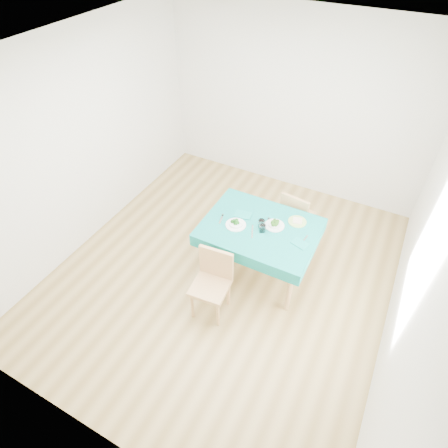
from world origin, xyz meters
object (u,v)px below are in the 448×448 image
at_px(chair_far, 298,213).
at_px(bowl_near, 236,223).
at_px(chair_near, 210,283).
at_px(table, 258,249).
at_px(side_plate, 297,222).
at_px(bowl_far, 275,224).

distance_m(chair_far, bowl_near, 1.06).
distance_m(chair_near, chair_far, 1.66).
relative_size(table, chair_near, 1.35).
bearing_deg(chair_near, bowl_near, 88.36).
bearing_deg(table, bowl_near, -158.16).
distance_m(chair_far, side_plate, 0.57).
distance_m(table, bowl_far, 0.45).
distance_m(table, side_plate, 0.60).
relative_size(chair_far, bowl_near, 3.96).
height_order(table, bowl_far, bowl_far).
xyz_separation_m(chair_near, bowl_near, (-0.04, 0.72, 0.30)).
distance_m(chair_near, bowl_far, 1.03).
xyz_separation_m(bowl_near, side_plate, (0.63, 0.39, -0.03)).
bearing_deg(bowl_far, chair_near, -111.80).
bearing_deg(chair_far, table, 80.91).
xyz_separation_m(chair_near, bowl_far, (0.37, 0.92, 0.30)).
xyz_separation_m(bowl_near, bowl_far, (0.41, 0.20, -0.00)).
relative_size(chair_near, side_plate, 4.55).
distance_m(chair_far, bowl_far, 0.75).
bearing_deg(side_plate, bowl_far, -138.36).
relative_size(table, bowl_near, 5.51).
bearing_deg(bowl_near, side_plate, 32.00).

